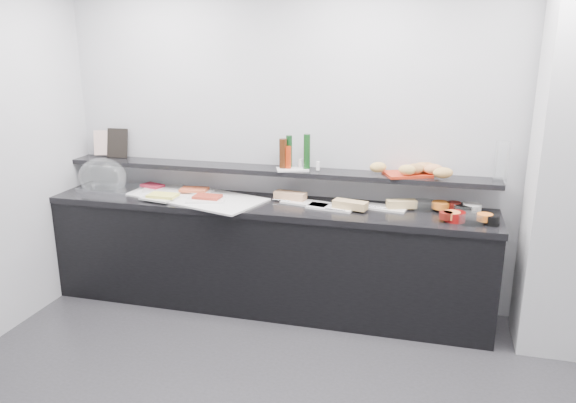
% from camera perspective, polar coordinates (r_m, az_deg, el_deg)
% --- Properties ---
extents(back_wall, '(5.00, 0.02, 2.70)m').
position_cam_1_polar(back_wall, '(4.56, 7.29, 5.68)').
color(back_wall, '#B2B5BA').
rests_on(back_wall, ground).
extents(column, '(0.50, 0.50, 2.70)m').
position_cam_1_polar(column, '(4.28, 26.96, 3.37)').
color(column, silver).
rests_on(column, ground).
extents(buffet_cabinet, '(3.60, 0.60, 0.85)m').
position_cam_1_polar(buffet_cabinet, '(4.68, -2.18, -5.75)').
color(buffet_cabinet, black).
rests_on(buffet_cabinet, ground).
extents(counter_top, '(3.62, 0.62, 0.05)m').
position_cam_1_polar(counter_top, '(4.53, -2.24, -0.45)').
color(counter_top, black).
rests_on(counter_top, buffet_cabinet).
extents(wall_shelf, '(3.60, 0.25, 0.04)m').
position_cam_1_polar(wall_shelf, '(4.63, -1.64, 3.17)').
color(wall_shelf, black).
rests_on(wall_shelf, back_wall).
extents(cloche_base, '(0.52, 0.36, 0.04)m').
position_cam_1_polar(cloche_base, '(5.11, -17.45, 1.25)').
color(cloche_base, silver).
rests_on(cloche_base, counter_top).
extents(cloche_dome, '(0.46, 0.35, 0.34)m').
position_cam_1_polar(cloche_dome, '(5.10, -18.32, 2.36)').
color(cloche_dome, white).
rests_on(cloche_dome, cloche_base).
extents(linen_runner, '(1.23, 0.83, 0.01)m').
position_cam_1_polar(linen_runner, '(4.72, -9.21, 0.43)').
color(linen_runner, silver).
rests_on(linen_runner, counter_top).
extents(platter_meat_a, '(0.39, 0.32, 0.01)m').
position_cam_1_polar(platter_meat_a, '(5.00, -12.57, 1.32)').
color(platter_meat_a, silver).
rests_on(platter_meat_a, linen_runner).
extents(food_meat_a, '(0.22, 0.17, 0.02)m').
position_cam_1_polar(food_meat_a, '(5.04, -13.60, 1.59)').
color(food_meat_a, maroon).
rests_on(food_meat_a, platter_meat_a).
extents(platter_salmon, '(0.30, 0.24, 0.01)m').
position_cam_1_polar(platter_salmon, '(4.87, -9.33, 1.09)').
color(platter_salmon, white).
rests_on(platter_salmon, linen_runner).
extents(food_salmon, '(0.24, 0.17, 0.02)m').
position_cam_1_polar(food_salmon, '(4.84, -9.52, 1.21)').
color(food_salmon, '#E3572E').
rests_on(food_salmon, platter_salmon).
extents(platter_cheese, '(0.30, 0.23, 0.01)m').
position_cam_1_polar(platter_cheese, '(4.70, -13.02, 0.34)').
color(platter_cheese, silver).
rests_on(platter_cheese, linen_runner).
extents(food_cheese, '(0.24, 0.15, 0.02)m').
position_cam_1_polar(food_cheese, '(4.70, -12.60, 0.60)').
color(food_cheese, '#F7F260').
rests_on(food_cheese, platter_cheese).
extents(platter_meat_b, '(0.34, 0.27, 0.01)m').
position_cam_1_polar(platter_meat_b, '(4.58, -8.35, 0.19)').
color(platter_meat_b, white).
rests_on(platter_meat_b, linen_runner).
extents(food_meat_b, '(0.22, 0.14, 0.02)m').
position_cam_1_polar(food_meat_b, '(4.60, -8.20, 0.49)').
color(food_meat_b, maroon).
rests_on(food_meat_b, platter_meat_b).
extents(sandwich_plate_left, '(0.41, 0.24, 0.01)m').
position_cam_1_polar(sandwich_plate_left, '(4.50, 1.81, -0.13)').
color(sandwich_plate_left, white).
rests_on(sandwich_plate_left, counter_top).
extents(sandwich_food_left, '(0.27, 0.14, 0.06)m').
position_cam_1_polar(sandwich_food_left, '(4.57, 0.23, 0.62)').
color(sandwich_food_left, tan).
rests_on(sandwich_food_left, sandwich_plate_left).
extents(tongs_left, '(0.16, 0.03, 0.01)m').
position_cam_1_polar(tongs_left, '(4.53, -0.68, 0.14)').
color(tongs_left, silver).
rests_on(tongs_left, sandwich_plate_left).
extents(sandwich_plate_mid, '(0.38, 0.21, 0.01)m').
position_cam_1_polar(sandwich_plate_mid, '(4.38, 4.35, -0.61)').
color(sandwich_plate_mid, white).
rests_on(sandwich_plate_mid, counter_top).
extents(sandwich_food_mid, '(0.28, 0.16, 0.06)m').
position_cam_1_polar(sandwich_food_mid, '(4.34, 6.34, -0.32)').
color(sandwich_food_mid, tan).
rests_on(sandwich_food_mid, sandwich_plate_mid).
extents(tongs_mid, '(0.16, 0.03, 0.01)m').
position_cam_1_polar(tongs_mid, '(4.29, 4.83, -0.82)').
color(tongs_mid, silver).
rests_on(tongs_mid, sandwich_plate_mid).
extents(sandwich_plate_right, '(0.40, 0.23, 0.01)m').
position_cam_1_polar(sandwich_plate_right, '(4.43, 9.55, -0.60)').
color(sandwich_plate_right, silver).
rests_on(sandwich_plate_right, counter_top).
extents(sandwich_food_right, '(0.24, 0.15, 0.06)m').
position_cam_1_polar(sandwich_food_right, '(4.42, 11.46, -0.24)').
color(sandwich_food_right, tan).
rests_on(sandwich_food_right, sandwich_plate_right).
extents(tongs_right, '(0.16, 0.03, 0.01)m').
position_cam_1_polar(tongs_right, '(4.39, 8.90, -0.58)').
color(tongs_right, silver).
rests_on(tongs_right, sandwich_plate_right).
extents(bowl_glass_fruit, '(0.20, 0.20, 0.07)m').
position_cam_1_polar(bowl_glass_fruit, '(4.46, 13.65, -0.38)').
color(bowl_glass_fruit, white).
rests_on(bowl_glass_fruit, counter_top).
extents(fill_glass_fruit, '(0.17, 0.17, 0.05)m').
position_cam_1_polar(fill_glass_fruit, '(4.45, 15.25, -0.36)').
color(fill_glass_fruit, orange).
rests_on(fill_glass_fruit, bowl_glass_fruit).
extents(bowl_black_jam, '(0.17, 0.17, 0.07)m').
position_cam_1_polar(bowl_black_jam, '(4.43, 17.40, -0.78)').
color(bowl_black_jam, black).
rests_on(bowl_black_jam, counter_top).
extents(fill_black_jam, '(0.13, 0.13, 0.05)m').
position_cam_1_polar(fill_black_jam, '(4.47, 16.50, -0.38)').
color(fill_black_jam, '#60120D').
rests_on(fill_black_jam, bowl_black_jam).
extents(bowl_glass_cream, '(0.19, 0.19, 0.07)m').
position_cam_1_polar(bowl_glass_cream, '(4.43, 17.62, -0.79)').
color(bowl_glass_cream, white).
rests_on(bowl_glass_cream, counter_top).
extents(fill_glass_cream, '(0.17, 0.17, 0.05)m').
position_cam_1_polar(fill_glass_cream, '(4.46, 18.19, -0.57)').
color(fill_glass_cream, white).
rests_on(fill_glass_cream, bowl_glass_cream).
extents(bowl_red_jam, '(0.18, 0.18, 0.07)m').
position_cam_1_polar(bowl_red_jam, '(4.23, 16.60, -1.47)').
color(bowl_red_jam, maroon).
rests_on(bowl_red_jam, counter_top).
extents(fill_red_jam, '(0.10, 0.10, 0.05)m').
position_cam_1_polar(fill_red_jam, '(4.20, 15.74, -1.38)').
color(fill_red_jam, '#5C130D').
rests_on(fill_red_jam, bowl_red_jam).
extents(bowl_glass_salmon, '(0.21, 0.21, 0.07)m').
position_cam_1_polar(bowl_glass_salmon, '(4.21, 18.05, -1.70)').
color(bowl_glass_salmon, silver).
rests_on(bowl_glass_salmon, counter_top).
extents(fill_glass_salmon, '(0.12, 0.12, 0.05)m').
position_cam_1_polar(fill_glass_salmon, '(4.22, 16.31, -1.33)').
color(fill_glass_salmon, orange).
rests_on(fill_glass_salmon, bowl_glass_salmon).
extents(bowl_black_fruit, '(0.12, 0.12, 0.07)m').
position_cam_1_polar(bowl_black_fruit, '(4.23, 20.04, -1.79)').
color(bowl_black_fruit, black).
rests_on(bowl_black_fruit, counter_top).
extents(fill_black_fruit, '(0.14, 0.14, 0.05)m').
position_cam_1_polar(fill_black_fruit, '(4.24, 19.36, -1.52)').
color(fill_black_fruit, orange).
rests_on(fill_black_fruit, bowl_black_fruit).
extents(framed_print, '(0.19, 0.08, 0.26)m').
position_cam_1_polar(framed_print, '(5.25, -16.94, 5.70)').
color(framed_print, black).
rests_on(framed_print, wall_shelf).
extents(print_art, '(0.20, 0.11, 0.22)m').
position_cam_1_polar(print_art, '(5.31, -18.09, 5.70)').
color(print_art, '#C89A90').
rests_on(print_art, framed_print).
extents(condiment_tray, '(0.29, 0.24, 0.01)m').
position_cam_1_polar(condiment_tray, '(4.55, 0.46, 3.29)').
color(condiment_tray, white).
rests_on(condiment_tray, wall_shelf).
extents(bottle_green_a, '(0.05, 0.05, 0.26)m').
position_cam_1_polar(bottle_green_a, '(4.59, 0.11, 5.13)').
color(bottle_green_a, '#103B17').
rests_on(bottle_green_a, condiment_tray).
extents(bottle_brown, '(0.08, 0.08, 0.24)m').
position_cam_1_polar(bottle_brown, '(4.55, -0.51, 4.91)').
color(bottle_brown, '#3E1C0B').
rests_on(bottle_brown, condiment_tray).
extents(bottle_green_b, '(0.06, 0.06, 0.28)m').
position_cam_1_polar(bottle_green_b, '(4.53, 1.93, 5.10)').
color(bottle_green_b, '#103E15').
rests_on(bottle_green_b, condiment_tray).
extents(bottle_hot, '(0.06, 0.06, 0.18)m').
position_cam_1_polar(bottle_hot, '(4.54, 0.02, 4.51)').
color(bottle_hot, '#B12C0C').
rests_on(bottle_hot, condiment_tray).
extents(shaker_salt, '(0.04, 0.04, 0.07)m').
position_cam_1_polar(shaker_salt, '(4.59, 1.29, 3.92)').
color(shaker_salt, white).
rests_on(shaker_salt, condiment_tray).
extents(shaker_pepper, '(0.03, 0.03, 0.07)m').
position_cam_1_polar(shaker_pepper, '(4.49, 3.07, 3.64)').
color(shaker_pepper, white).
rests_on(shaker_pepper, condiment_tray).
extents(bread_tray, '(0.41, 0.35, 0.02)m').
position_cam_1_polar(bread_tray, '(4.46, 12.02, 2.74)').
color(bread_tray, red).
rests_on(bread_tray, wall_shelf).
extents(bread_roll_n, '(0.12, 0.08, 0.08)m').
position_cam_1_polar(bread_roll_n, '(4.49, 13.44, 3.39)').
color(bread_roll_n, tan).
rests_on(bread_roll_n, bread_tray).
extents(bread_roll_ne, '(0.15, 0.12, 0.08)m').
position_cam_1_polar(bread_roll_ne, '(4.50, 14.04, 3.37)').
color(bread_roll_ne, '#B67745').
rests_on(bread_roll_ne, bread_tray).
extents(bread_roll_sw, '(0.16, 0.13, 0.08)m').
position_cam_1_polar(bread_roll_sw, '(4.43, 9.13, 3.46)').
color(bread_roll_sw, tan).
rests_on(bread_roll_sw, bread_tray).
extents(bread_roll_s, '(0.14, 0.09, 0.08)m').
position_cam_1_polar(bread_roll_s, '(4.37, 12.00, 3.15)').
color(bread_roll_s, tan).
rests_on(bread_roll_s, bread_tray).
extents(bread_roll_se, '(0.17, 0.14, 0.08)m').
position_cam_1_polar(bread_roll_se, '(4.34, 15.47, 2.83)').
color(bread_roll_se, tan).
rests_on(bread_roll_se, bread_tray).
extents(bread_roll_midw, '(0.13, 0.08, 0.08)m').
position_cam_1_polar(bread_roll_midw, '(4.43, 12.80, 3.27)').
color(bread_roll_midw, '#AC7941').
rests_on(bread_roll_midw, bread_tray).
extents(bread_roll_mide, '(0.17, 0.13, 0.08)m').
position_cam_1_polar(bread_roll_mide, '(4.45, 14.54, 3.20)').
color(bread_roll_mide, '#D68951').
rests_on(bread_roll_mide, bread_tray).
extents(carafe, '(0.11, 0.11, 0.30)m').
position_cam_1_polar(carafe, '(4.45, 20.89, 3.83)').
color(carafe, white).
rests_on(carafe, wall_shelf).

